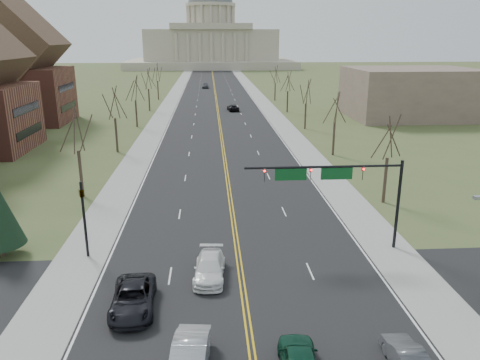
{
  "coord_description": "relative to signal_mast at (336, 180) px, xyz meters",
  "views": [
    {
      "loc": [
        -2.04,
        -19.77,
        16.1
      ],
      "look_at": [
        0.81,
        22.94,
        3.0
      ],
      "focal_mm": 35.0,
      "sensor_mm": 36.0,
      "label": 1
    }
  ],
  "objects": [
    {
      "name": "sidewalk_left",
      "position": [
        -19.45,
        96.5,
        -5.75
      ],
      "size": [
        4.0,
        380.0,
        0.03
      ],
      "primitive_type": "cube",
      "color": "gray",
      "rests_on": "ground"
    },
    {
      "name": "tree_l_2",
      "position": [
        -22.95,
        54.5,
        1.18
      ],
      "size": [
        3.96,
        3.96,
        9.0
      ],
      "color": "#342B1E",
      "rests_on": "ground"
    },
    {
      "name": "tree_l_0",
      "position": [
        -22.95,
        14.5,
        1.18
      ],
      "size": [
        3.96,
        3.96,
        9.0
      ],
      "color": "#342B1E",
      "rests_on": "ground"
    },
    {
      "name": "car_far_sb",
      "position": [
        -10.46,
        123.52,
        -4.91
      ],
      "size": [
        2.14,
        4.98,
        1.68
      ],
      "primitive_type": "imported",
      "rotation": [
        0.0,
        0.0,
        -0.03
      ],
      "color": "#4C4F54",
      "rests_on": "road"
    },
    {
      "name": "center_line",
      "position": [
        -7.45,
        96.5,
        -5.75
      ],
      "size": [
        0.42,
        380.0,
        0.01
      ],
      "primitive_type": "cube",
      "color": "gold",
      "rests_on": "road"
    },
    {
      "name": "tree_r_0",
      "position": [
        8.05,
        10.5,
        0.79
      ],
      "size": [
        3.74,
        3.74,
        8.5
      ],
      "color": "#342B1E",
      "rests_on": "ground"
    },
    {
      "name": "road",
      "position": [
        -7.45,
        96.5,
        -5.76
      ],
      "size": [
        20.0,
        380.0,
        0.01
      ],
      "primitive_type": "cube",
      "color": "black",
      "rests_on": "ground"
    },
    {
      "name": "sidewalk_right",
      "position": [
        4.55,
        96.5,
        -5.75
      ],
      "size": [
        4.0,
        380.0,
        0.03
      ],
      "primitive_type": "cube",
      "color": "gray",
      "rests_on": "ground"
    },
    {
      "name": "tree_r_3",
      "position": [
        8.05,
        70.5,
        0.79
      ],
      "size": [
        3.74,
        3.74,
        8.5
      ],
      "color": "#342B1E",
      "rests_on": "ground"
    },
    {
      "name": "car_sb_inner_lead",
      "position": [
        -10.7,
        -13.65,
        -4.92
      ],
      "size": [
        2.23,
        5.16,
        1.65
      ],
      "primitive_type": "imported",
      "rotation": [
        0.0,
        0.0,
        -0.1
      ],
      "color": "#A8AAB0",
      "rests_on": "road"
    },
    {
      "name": "car_sb_outer_lead",
      "position": [
        -14.35,
        -7.62,
        -4.97
      ],
      "size": [
        2.85,
        5.7,
        1.55
      ],
      "primitive_type": "imported",
      "rotation": [
        0.0,
        0.0,
        0.05
      ],
      "color": "black",
      "rests_on": "road"
    },
    {
      "name": "tree_r_1",
      "position": [
        8.05,
        30.5,
        0.79
      ],
      "size": [
        3.74,
        3.74,
        8.5
      ],
      "color": "#342B1E",
      "rests_on": "ground"
    },
    {
      "name": "tree_l_4",
      "position": [
        -22.95,
        94.5,
        1.18
      ],
      "size": [
        3.96,
        3.96,
        9.0
      ],
      "color": "#342B1E",
      "rests_on": "ground"
    },
    {
      "name": "bldg_left_far",
      "position": [
        -45.44,
        60.5,
        3.78
      ],
      "size": [
        17.1,
        14.28,
        23.25
      ],
      "color": "brown",
      "rests_on": "ground"
    },
    {
      "name": "tree_r_2",
      "position": [
        8.05,
        50.5,
        0.79
      ],
      "size": [
        3.74,
        3.74,
        8.5
      ],
      "color": "#342B1E",
      "rests_on": "ground"
    },
    {
      "name": "capitol",
      "position": [
        -7.45,
        236.41,
        8.44
      ],
      "size": [
        90.0,
        60.0,
        50.0
      ],
      "color": "#B6AB98",
      "rests_on": "ground"
    },
    {
      "name": "car_sb_inner_second",
      "position": [
        -9.65,
        -3.91,
        -5.02
      ],
      "size": [
        2.39,
        5.18,
        1.46
      ],
      "primitive_type": "imported",
      "rotation": [
        0.0,
        0.0,
        -0.07
      ],
      "color": "white",
      "rests_on": "road"
    },
    {
      "name": "cross_road",
      "position": [
        -7.45,
        -7.5,
        -5.76
      ],
      "size": [
        120.0,
        14.0,
        0.01
      ],
      "primitive_type": "cube",
      "color": "black",
      "rests_on": "ground"
    },
    {
      "name": "edge_line_left",
      "position": [
        -17.25,
        96.5,
        -5.75
      ],
      "size": [
        0.15,
        380.0,
        0.01
      ],
      "primitive_type": "cube",
      "color": "silver",
      "rests_on": "road"
    },
    {
      "name": "bldg_right_mass",
      "position": [
        32.55,
        62.5,
        -0.76
      ],
      "size": [
        25.0,
        20.0,
        10.0
      ],
      "primitive_type": "cube",
      "color": "brown",
      "rests_on": "ground"
    },
    {
      "name": "car_nb_outer_lead",
      "position": [
        0.19,
        -14.12,
        -5.06
      ],
      "size": [
        1.5,
        4.21,
        1.38
      ],
      "primitive_type": "imported",
      "rotation": [
        0.0,
        0.0,
        3.13
      ],
      "color": "#46494D",
      "rests_on": "road"
    },
    {
      "name": "car_far_nb",
      "position": [
        -3.98,
        73.5,
        -5.06
      ],
      "size": [
        2.78,
        5.17,
        1.38
      ],
      "primitive_type": "imported",
      "rotation": [
        0.0,
        0.0,
        3.24
      ],
      "color": "black",
      "rests_on": "road"
    },
    {
      "name": "signal_mast",
      "position": [
        0.0,
        0.0,
        0.0
      ],
      "size": [
        12.12,
        0.44,
        7.2
      ],
      "color": "black",
      "rests_on": "ground"
    },
    {
      "name": "tree_r_4",
      "position": [
        8.05,
        90.5,
        0.79
      ],
      "size": [
        3.74,
        3.74,
        8.5
      ],
      "color": "#342B1E",
      "rests_on": "ground"
    },
    {
      "name": "signal_left",
      "position": [
        -18.95,
        0.0,
        -2.05
      ],
      "size": [
        0.32,
        0.36,
        6.0
      ],
      "color": "black",
      "rests_on": "ground"
    },
    {
      "name": "edge_line_right",
      "position": [
        2.35,
        96.5,
        -5.75
      ],
      "size": [
        0.15,
        380.0,
        0.01
      ],
      "primitive_type": "cube",
      "color": "silver",
      "rests_on": "road"
    },
    {
      "name": "tree_l_3",
      "position": [
        -22.95,
        74.5,
        1.18
      ],
      "size": [
        3.96,
        3.96,
        9.0
      ],
      "color": "#342B1E",
      "rests_on": "ground"
    },
    {
      "name": "tree_l_1",
      "position": [
        -22.95,
        34.5,
        1.18
      ],
      "size": [
        3.96,
        3.96,
        9.0
      ],
      "color": "#342B1E",
      "rests_on": "ground"
    }
  ]
}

